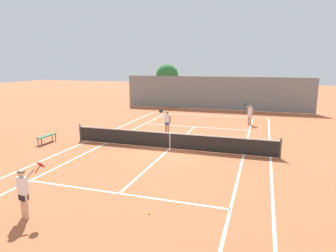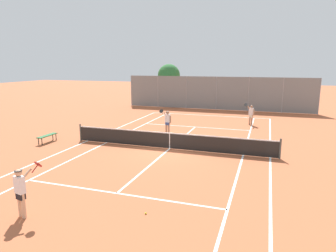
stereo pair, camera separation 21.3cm
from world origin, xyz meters
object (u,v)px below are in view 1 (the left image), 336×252
tennis_net (170,140)px  player_far_right (250,113)px  loose_tennis_ball_1 (132,132)px  loose_tennis_ball_2 (178,143)px  player_far_left (167,121)px  courtside_bench (47,136)px  player_near_side (23,190)px  tree_behind_left (167,76)px  loose_tennis_ball_0 (149,213)px

tennis_net → player_far_right: 9.42m
loose_tennis_ball_1 → loose_tennis_ball_2: size_ratio=1.00×
tennis_net → player_far_left: size_ratio=6.76×
loose_tennis_ball_2 → courtside_bench: 8.09m
tennis_net → loose_tennis_ball_2: tennis_net is taller
tennis_net → player_near_side: size_ratio=6.76×
player_far_left → loose_tennis_ball_2: player_far_left is taller
player_far_right → courtside_bench: size_ratio=1.18×
courtside_bench → player_far_right: bearing=39.4°
player_near_side → loose_tennis_ball_2: 10.36m
tennis_net → courtside_bench: tennis_net is taller
tree_behind_left → player_far_left: bearing=-71.9°
loose_tennis_ball_0 → loose_tennis_ball_2: 8.84m
courtside_bench → tree_behind_left: bearing=86.8°
player_far_right → loose_tennis_ball_2: bearing=-117.9°
player_near_side → loose_tennis_ball_1: 12.18m
player_far_right → loose_tennis_ball_0: bearing=-98.4°
player_near_side → loose_tennis_ball_1: player_near_side is taller
player_far_right → loose_tennis_ball_1: (-7.79, -5.44, -0.89)m
player_far_right → loose_tennis_ball_2: player_far_right is taller
tennis_net → tree_behind_left: (-6.51, 19.39, 2.81)m
player_near_side → player_far_left: same height
loose_tennis_ball_1 → tree_behind_left: tree_behind_left is taller
tennis_net → player_far_right: size_ratio=6.76×
player_far_left → loose_tennis_ball_0: (2.97, -11.08, -0.89)m
courtside_bench → tree_behind_left: (1.14, 20.44, 2.91)m
loose_tennis_ball_0 → player_far_right: bearing=81.6°
player_far_right → loose_tennis_ball_1: player_far_right is taller
player_far_right → loose_tennis_ball_2: 8.35m
player_far_left → loose_tennis_ball_1: bearing=-169.3°
courtside_bench → loose_tennis_ball_2: bearing=16.0°
player_near_side → loose_tennis_ball_2: player_near_side is taller
player_far_left → loose_tennis_ball_0: 11.50m
courtside_bench → tree_behind_left: tree_behind_left is taller
tennis_net → loose_tennis_ball_2: bearing=84.2°
loose_tennis_ball_1 → loose_tennis_ball_0: bearing=-62.9°
loose_tennis_ball_0 → loose_tennis_ball_1: 11.92m
player_near_side → tree_behind_left: tree_behind_left is taller
player_near_side → loose_tennis_ball_1: bearing=98.5°
player_near_side → tree_behind_left: (-4.52, 28.32, 2.39)m
player_far_right → player_near_side: bearing=-109.0°
tennis_net → loose_tennis_ball_1: size_ratio=181.82×
player_far_left → player_far_right: (5.33, 4.97, 0.00)m
player_near_side → loose_tennis_ball_2: (2.11, 10.11, -0.89)m
tennis_net → courtside_bench: (-7.65, -1.05, -0.10)m
tennis_net → loose_tennis_ball_2: size_ratio=181.82×
player_near_side → player_far_right: size_ratio=1.00×
loose_tennis_ball_2 → player_far_left: bearing=121.3°
player_far_left → player_far_right: size_ratio=1.00×
loose_tennis_ball_1 → player_far_left: bearing=10.7°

